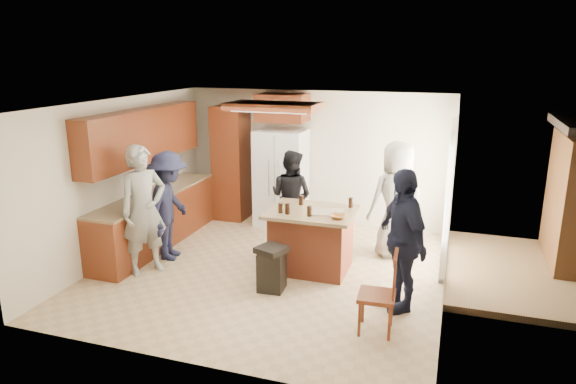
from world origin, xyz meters
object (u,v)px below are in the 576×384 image
(spindle_chair, at_px, (378,296))
(refrigerator, at_px, (281,178))
(person_behind_right, at_px, (397,199))
(person_side_right, at_px, (402,240))
(person_behind_left, at_px, (291,196))
(kitchen_island, at_px, (311,239))
(person_counter, at_px, (169,206))
(trash_bin, at_px, (272,268))
(person_front_left, at_px, (144,210))

(spindle_chair, bearing_deg, refrigerator, 124.93)
(person_behind_right, bearing_deg, person_side_right, 65.69)
(person_behind_left, height_order, person_side_right, person_side_right)
(person_side_right, bearing_deg, person_behind_right, 155.91)
(kitchen_island, bearing_deg, person_behind_right, 41.15)
(person_behind_right, xyz_separation_m, spindle_chair, (0.11, -2.46, -0.48))
(person_side_right, bearing_deg, person_behind_left, -165.04)
(person_behind_left, relative_size, refrigerator, 0.89)
(person_behind_right, bearing_deg, kitchen_island, 8.17)
(kitchen_island, bearing_deg, refrigerator, 120.87)
(person_behind_left, bearing_deg, person_counter, 54.36)
(person_counter, distance_m, kitchen_island, 2.28)
(kitchen_island, bearing_deg, trash_bin, -111.20)
(person_behind_right, bearing_deg, person_front_left, -4.89)
(person_behind_right, height_order, spindle_chair, person_behind_right)
(person_side_right, distance_m, trash_bin, 1.82)
(refrigerator, relative_size, trash_bin, 2.86)
(person_behind_right, xyz_separation_m, person_counter, (-3.36, -1.23, -0.07))
(person_behind_left, height_order, person_behind_right, person_behind_right)
(person_behind_left, relative_size, spindle_chair, 1.60)
(refrigerator, distance_m, spindle_chair, 4.11)
(person_front_left, distance_m, person_side_right, 3.69)
(trash_bin, distance_m, spindle_chair, 1.68)
(person_front_left, relative_size, person_side_right, 1.05)
(person_behind_right, bearing_deg, refrigerator, -54.64)
(person_behind_right, relative_size, person_counter, 1.08)
(person_side_right, xyz_separation_m, trash_bin, (-1.71, -0.05, -0.60))
(kitchen_island, bearing_deg, person_front_left, -159.79)
(refrigerator, bearing_deg, person_side_right, -46.67)
(refrigerator, xyz_separation_m, trash_bin, (0.79, -2.70, -0.58))
(person_behind_left, height_order, kitchen_island, person_behind_left)
(person_behind_left, bearing_deg, refrigerator, -46.34)
(person_front_left, distance_m, person_behind_right, 3.87)
(person_behind_right, height_order, person_counter, person_behind_right)
(person_side_right, xyz_separation_m, refrigerator, (-2.50, 2.65, -0.02))
(person_side_right, height_order, refrigerator, person_side_right)
(person_behind_left, xyz_separation_m, spindle_chair, (1.89, -2.56, -0.34))
(person_front_left, relative_size, trash_bin, 3.05)
(kitchen_island, bearing_deg, spindle_chair, -50.48)
(person_counter, relative_size, refrigerator, 0.96)
(person_front_left, bearing_deg, kitchen_island, -37.82)
(person_behind_right, xyz_separation_m, kitchen_island, (-1.12, -0.98, -0.46))
(person_behind_right, xyz_separation_m, person_side_right, (0.27, -1.77, -0.02))
(person_front_left, relative_size, person_behind_left, 1.20)
(person_side_right, distance_m, person_counter, 3.66)
(person_side_right, height_order, trash_bin, person_side_right)
(person_front_left, height_order, person_behind_left, person_front_left)
(person_side_right, bearing_deg, spindle_chair, -45.98)
(spindle_chair, bearing_deg, person_counter, 160.47)
(kitchen_island, height_order, spindle_chair, spindle_chair)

